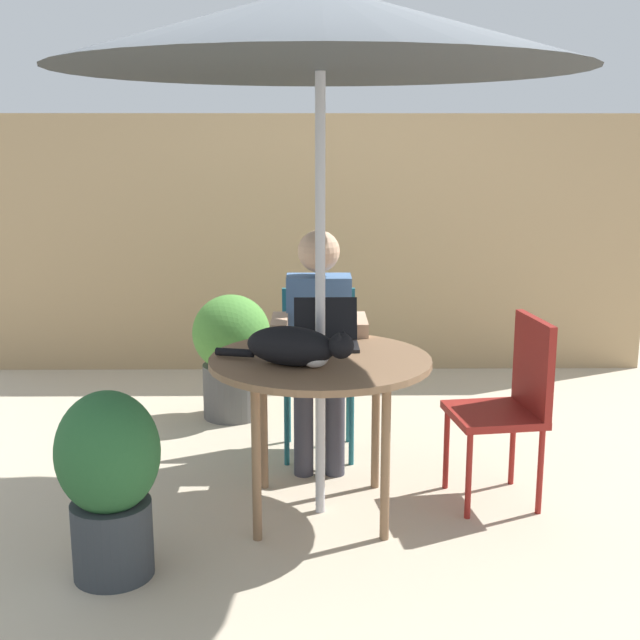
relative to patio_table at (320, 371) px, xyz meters
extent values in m
plane|color=#BCAD93|center=(0.00, 0.00, -0.67)|extent=(14.00, 14.00, 0.00)
cube|color=tan|center=(0.00, 2.47, 0.26)|extent=(4.82, 0.08, 1.86)
cylinder|color=brown|center=(0.00, 0.00, 0.05)|extent=(0.99, 0.99, 0.03)
cylinder|color=brown|center=(0.27, 0.27, -0.32)|extent=(0.04, 0.04, 0.71)
cylinder|color=brown|center=(-0.27, 0.27, -0.32)|extent=(0.04, 0.04, 0.71)
cylinder|color=brown|center=(-0.27, -0.27, -0.32)|extent=(0.04, 0.04, 0.71)
cylinder|color=brown|center=(0.27, -0.27, -0.32)|extent=(0.04, 0.04, 0.71)
cylinder|color=#B7B7BC|center=(0.00, 0.00, 0.38)|extent=(0.04, 0.04, 2.12)
cone|color=#2D3338|center=(0.00, 0.00, 1.46)|extent=(2.24, 2.24, 0.34)
sphere|color=#B7B7BC|center=(0.00, 0.00, 1.47)|extent=(0.06, 0.06, 0.06)
cube|color=#1E606B|center=(0.00, 0.74, -0.25)|extent=(0.40, 0.40, 0.04)
cube|color=#1E606B|center=(0.00, 0.92, -0.01)|extent=(0.40, 0.04, 0.44)
cylinder|color=#1E606B|center=(0.17, 0.91, -0.47)|extent=(0.03, 0.03, 0.41)
cylinder|color=#1E606B|center=(-0.17, 0.91, -0.47)|extent=(0.03, 0.03, 0.41)
cylinder|color=#1E606B|center=(-0.17, 0.57, -0.47)|extent=(0.03, 0.03, 0.41)
cylinder|color=#1E606B|center=(0.17, 0.57, -0.47)|extent=(0.03, 0.03, 0.41)
cube|color=maroon|center=(0.81, 0.12, -0.25)|extent=(0.45, 0.45, 0.04)
cube|color=maroon|center=(0.99, 0.14, -0.01)|extent=(0.09, 0.40, 0.44)
cylinder|color=maroon|center=(1.01, -0.03, -0.47)|extent=(0.03, 0.03, 0.41)
cylinder|color=maroon|center=(0.96, 0.31, -0.47)|extent=(0.03, 0.03, 0.41)
cylinder|color=maroon|center=(0.62, 0.26, -0.47)|extent=(0.03, 0.03, 0.41)
cylinder|color=maroon|center=(0.67, -0.08, -0.47)|extent=(0.03, 0.03, 0.41)
cube|color=#4C72A5|center=(0.00, 0.74, 0.04)|extent=(0.34, 0.20, 0.54)
sphere|color=#DBAD89|center=(0.00, 0.73, 0.44)|extent=(0.22, 0.22, 0.22)
cube|color=#383842|center=(-0.08, 0.59, -0.18)|extent=(0.12, 0.30, 0.12)
cylinder|color=#383842|center=(-0.08, 0.44, -0.45)|extent=(0.10, 0.10, 0.45)
cube|color=#383842|center=(0.08, 0.59, -0.18)|extent=(0.12, 0.30, 0.12)
cylinder|color=#383842|center=(0.08, 0.44, -0.45)|extent=(0.10, 0.10, 0.45)
cube|color=#DBAD89|center=(-0.20, 0.52, 0.09)|extent=(0.08, 0.32, 0.08)
cube|color=#DBAD89|center=(0.20, 0.52, 0.09)|extent=(0.08, 0.32, 0.08)
cube|color=black|center=(0.03, 0.18, 0.07)|extent=(0.30, 0.22, 0.02)
cube|color=black|center=(0.03, 0.28, 0.18)|extent=(0.30, 0.06, 0.20)
cube|color=black|center=(0.03, 0.29, 0.18)|extent=(0.30, 0.06, 0.20)
ellipsoid|color=black|center=(-0.13, -0.12, 0.15)|extent=(0.44, 0.32, 0.17)
sphere|color=black|center=(0.09, -0.20, 0.17)|extent=(0.11, 0.11, 0.11)
ellipsoid|color=white|center=(-0.03, -0.16, 0.11)|extent=(0.15, 0.15, 0.09)
cylinder|color=black|center=(-0.38, 0.00, 0.09)|extent=(0.18, 0.10, 0.04)
cone|color=black|center=(0.07, -0.23, 0.22)|extent=(0.04, 0.04, 0.03)
cone|color=black|center=(0.10, -0.17, 0.22)|extent=(0.04, 0.04, 0.03)
cylinder|color=#33383D|center=(-0.82, -0.56, -0.52)|extent=(0.32, 0.32, 0.31)
ellipsoid|color=#26592D|center=(-0.82, -0.56, -0.16)|extent=(0.40, 0.40, 0.49)
cylinder|color=#595654|center=(-0.53, 1.36, -0.51)|extent=(0.36, 0.36, 0.33)
ellipsoid|color=#4C8C38|center=(-0.53, 1.36, -0.14)|extent=(0.47, 0.47, 0.47)
camera|label=1|loc=(-0.04, -3.60, 1.03)|focal=46.97mm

